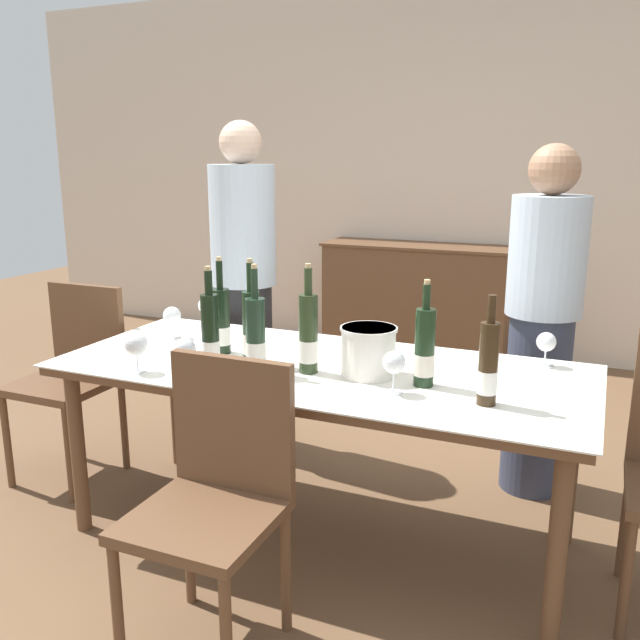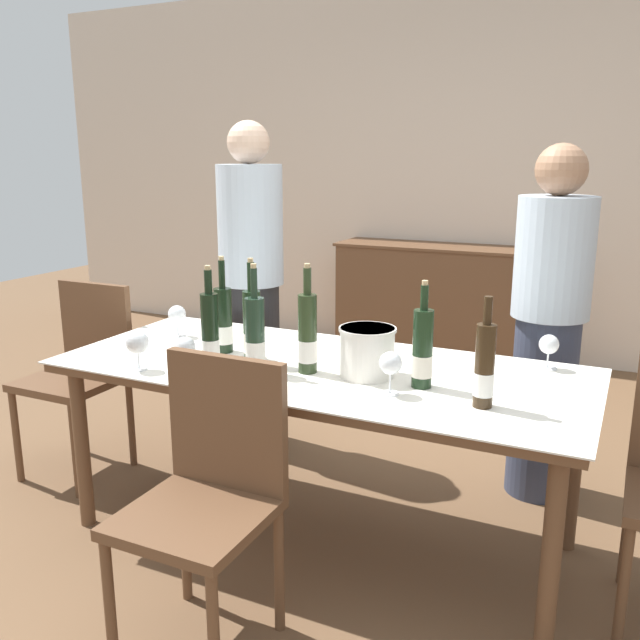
# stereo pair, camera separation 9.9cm
# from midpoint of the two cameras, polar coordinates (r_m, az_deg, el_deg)

# --- Properties ---
(ground_plane) EXTENTS (12.00, 12.00, 0.00)m
(ground_plane) POSITION_cam_midpoint_polar(r_m,az_deg,el_deg) (2.91, -1.02, -17.63)
(ground_plane) COLOR brown
(back_wall) EXTENTS (8.00, 0.10, 2.80)m
(back_wall) POSITION_cam_midpoint_polar(r_m,az_deg,el_deg) (5.32, 12.36, 12.17)
(back_wall) COLOR beige
(back_wall) RESTS_ON ground_plane
(sideboard_cabinet) EXTENTS (1.43, 0.46, 0.86)m
(sideboard_cabinet) POSITION_cam_midpoint_polar(r_m,az_deg,el_deg) (5.22, 7.59, 1.63)
(sideboard_cabinet) COLOR brown
(sideboard_cabinet) RESTS_ON ground_plane
(dining_table) EXTENTS (2.03, 0.87, 0.73)m
(dining_table) POSITION_cam_midpoint_polar(r_m,az_deg,el_deg) (2.63, -1.08, -5.20)
(dining_table) COLOR brown
(dining_table) RESTS_ON ground_plane
(ice_bucket) EXTENTS (0.21, 0.21, 0.18)m
(ice_bucket) POSITION_cam_midpoint_polar(r_m,az_deg,el_deg) (2.47, 2.96, -2.54)
(ice_bucket) COLOR white
(ice_bucket) RESTS_ON dining_table
(wine_bottle_0) EXTENTS (0.07, 0.07, 0.40)m
(wine_bottle_0) POSITION_cam_midpoint_polar(r_m,az_deg,el_deg) (2.52, -10.32, -1.31)
(wine_bottle_0) COLOR black
(wine_bottle_0) RESTS_ON dining_table
(wine_bottle_1) EXTENTS (0.07, 0.07, 0.41)m
(wine_bottle_1) POSITION_cam_midpoint_polar(r_m,az_deg,el_deg) (2.49, -2.12, -1.29)
(wine_bottle_1) COLOR #28381E
(wine_bottle_1) RESTS_ON dining_table
(wine_bottle_2) EXTENTS (0.07, 0.07, 0.38)m
(wine_bottle_2) POSITION_cam_midpoint_polar(r_m,az_deg,el_deg) (2.37, 7.62, -2.48)
(wine_bottle_2) COLOR black
(wine_bottle_2) RESTS_ON dining_table
(wine_bottle_3) EXTENTS (0.07, 0.07, 0.40)m
(wine_bottle_3) POSITION_cam_midpoint_polar(r_m,az_deg,el_deg) (2.78, -9.33, -0.18)
(wine_bottle_3) COLOR black
(wine_bottle_3) RESTS_ON dining_table
(wine_bottle_4) EXTENTS (0.06, 0.06, 0.36)m
(wine_bottle_4) POSITION_cam_midpoint_polar(r_m,az_deg,el_deg) (2.23, 12.75, -3.76)
(wine_bottle_4) COLOR #332314
(wine_bottle_4) RESTS_ON dining_table
(wine_bottle_5) EXTENTS (0.07, 0.07, 0.41)m
(wine_bottle_5) POSITION_cam_midpoint_polar(r_m,az_deg,el_deg) (2.51, -6.56, -1.47)
(wine_bottle_5) COLOR #1E3323
(wine_bottle_5) RESTS_ON dining_table
(wine_bottle_6) EXTENTS (0.07, 0.07, 0.41)m
(wine_bottle_6) POSITION_cam_midpoint_polar(r_m,az_deg,el_deg) (2.62, -6.88, -0.73)
(wine_bottle_6) COLOR black
(wine_bottle_6) RESTS_ON dining_table
(wine_glass_0) EXTENTS (0.07, 0.07, 0.13)m
(wine_glass_0) POSITION_cam_midpoint_polar(r_m,az_deg,el_deg) (2.70, 17.52, -1.90)
(wine_glass_0) COLOR white
(wine_glass_0) RESTS_ON dining_table
(wine_glass_1) EXTENTS (0.08, 0.08, 0.14)m
(wine_glass_1) POSITION_cam_midpoint_polar(r_m,az_deg,el_deg) (3.06, -13.27, 0.28)
(wine_glass_1) COLOR white
(wine_glass_1) RESTS_ON dining_table
(wine_glass_2) EXTENTS (0.08, 0.08, 0.14)m
(wine_glass_2) POSITION_cam_midpoint_polar(r_m,az_deg,el_deg) (2.52, -12.39, -2.50)
(wine_glass_2) COLOR white
(wine_glass_2) RESTS_ON dining_table
(wine_glass_3) EXTENTS (0.09, 0.09, 0.15)m
(wine_glass_3) POSITION_cam_midpoint_polar(r_m,az_deg,el_deg) (2.60, -16.27, -2.05)
(wine_glass_3) COLOR white
(wine_glass_3) RESTS_ON dining_table
(wine_glass_4) EXTENTS (0.08, 0.08, 0.15)m
(wine_glass_4) POSITION_cam_midpoint_polar(r_m,az_deg,el_deg) (3.20, -10.44, 1.11)
(wine_glass_4) COLOR white
(wine_glass_4) RESTS_ON dining_table
(wine_glass_5) EXTENTS (0.08, 0.08, 0.15)m
(wine_glass_5) POSITION_cam_midpoint_polar(r_m,az_deg,el_deg) (2.29, 5.01, -3.70)
(wine_glass_5) COLOR white
(wine_glass_5) RESTS_ON dining_table
(chair_left_end) EXTENTS (0.42, 0.42, 0.91)m
(chair_left_end) POSITION_cam_midpoint_polar(r_m,az_deg,el_deg) (3.45, -20.78, -3.67)
(chair_left_end) COLOR brown
(chair_left_end) RESTS_ON ground_plane
(chair_near_front) EXTENTS (0.42, 0.42, 0.91)m
(chair_near_front) POSITION_cam_midpoint_polar(r_m,az_deg,el_deg) (2.17, -10.04, -13.57)
(chair_near_front) COLOR brown
(chair_near_front) RESTS_ON ground_plane
(person_host) EXTENTS (0.33, 0.33, 1.68)m
(person_host) POSITION_cam_midpoint_polar(r_m,az_deg,el_deg) (3.50, -7.19, 2.57)
(person_host) COLOR #262628
(person_host) RESTS_ON ground_plane
(person_guest_left) EXTENTS (0.33, 0.33, 1.56)m
(person_guest_left) POSITION_cam_midpoint_polar(r_m,az_deg,el_deg) (3.14, 17.34, -0.38)
(person_guest_left) COLOR #383F56
(person_guest_left) RESTS_ON ground_plane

